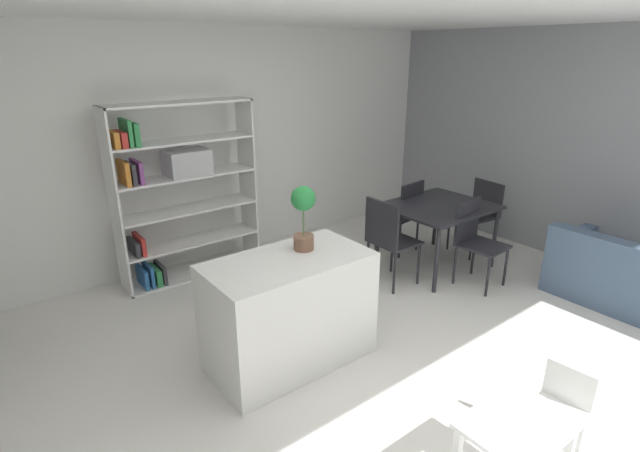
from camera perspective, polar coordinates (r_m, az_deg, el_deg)
name	(u,v)px	position (r m, az deg, el deg)	size (l,w,h in m)	color
ground_plane	(362,353)	(4.10, 5.10, -14.96)	(9.09, 9.09, 0.00)	silver
ceiling_slab	(375,0)	(3.37, 6.63, 25.32)	(6.62, 5.36, 0.06)	white
back_partition	(209,148)	(5.67, -13.11, 9.14)	(6.62, 0.06, 2.63)	white
right_partition_gray	(580,149)	(6.19, 28.74, 8.08)	(0.06, 5.36, 2.63)	gray
kitchen_island	(289,311)	(3.78, -3.70, -10.12)	(1.26, 0.68, 0.89)	silver
potted_plant_on_island	(303,212)	(3.64, -2.01, 1.70)	(0.19, 0.19, 0.51)	brown
open_bookshelf	(177,188)	(5.20, -16.73, 4.33)	(1.50, 0.37, 1.88)	white
child_table	(516,437)	(2.98, 22.41, -22.28)	(0.58, 0.44, 0.51)	white
child_chair_right	(561,407)	(3.41, 26.87, -18.82)	(0.32, 0.32, 0.57)	white
dining_table	(438,211)	(5.49, 13.99, 1.77)	(1.14, 0.97, 0.74)	#232328
dining_chair_island_side	(388,235)	(4.96, 8.14, -1.09)	(0.43, 0.45, 0.95)	#232328
dining_chair_near	(475,236)	(5.26, 18.08, -1.12)	(0.45, 0.47, 0.90)	#232328
dining_chair_window_side	(480,210)	(6.14, 18.58, 1.87)	(0.51, 0.49, 0.87)	#232328
dining_chair_far	(404,211)	(5.85, 10.07, 1.81)	(0.47, 0.46, 0.90)	#232328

